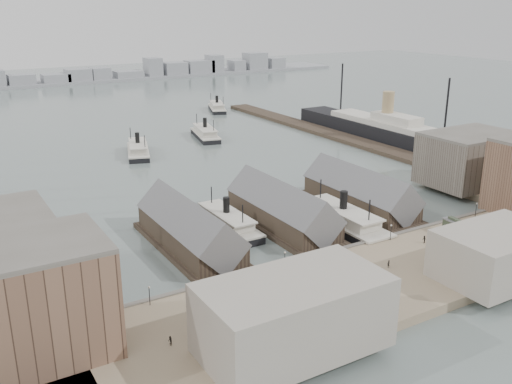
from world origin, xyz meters
TOP-DOWN VIEW (x-y plane):
  - ground at (0.00, 0.00)m, footprint 900.00×900.00m
  - quay at (0.00, -20.00)m, footprint 180.00×30.00m
  - seawall at (0.00, -5.20)m, footprint 180.00×1.20m
  - east_wharf at (78.00, 90.00)m, footprint 10.00×180.00m
  - ferry_shed_west at (-26.00, 16.88)m, footprint 14.00×42.00m
  - ferry_shed_center at (0.00, 16.88)m, footprint 14.00×42.00m
  - ferry_shed_east at (26.00, 16.88)m, footprint 14.00×42.00m
  - warehouse_west_front at (-70.00, -12.00)m, footprint 32.00×18.00m
  - warehouse_east_back at (68.00, 15.00)m, footprint 28.00×20.00m
  - street_bldg_center at (20.00, -32.00)m, footprint 24.00×16.00m
  - street_bldg_west at (-30.00, -32.00)m, footprint 30.00×16.00m
  - lamp_post_far_w at (-45.00, -7.00)m, footprint 0.44×0.44m
  - lamp_post_near_w at (-15.00, -7.00)m, footprint 0.44×0.44m
  - lamp_post_near_e at (15.00, -7.00)m, footprint 0.44×0.44m
  - lamp_post_far_e at (45.00, -7.00)m, footprint 0.44×0.44m
  - far_shore at (-2.07, 334.14)m, footprint 500.00×40.00m
  - ferry_docked_west at (-13.00, 22.89)m, footprint 7.83×26.10m
  - ferry_docked_east at (13.00, 8.30)m, footprint 9.03×30.11m
  - ferry_open_near at (-6.29, 107.72)m, footprint 15.24×26.99m
  - ferry_open_mid at (28.47, 120.51)m, footprint 13.46×27.28m
  - ferry_open_far at (63.01, 176.90)m, footprint 15.23×25.41m
  - ocean_steamer at (92.00, 76.76)m, footprint 14.24×104.07m
  - tram at (30.42, -14.30)m, footprint 3.58×10.21m
  - horse_cart_left at (-30.16, -14.13)m, footprint 4.63×3.37m
  - horse_cart_center at (-8.52, -20.90)m, footprint 4.97×1.84m
  - horse_cart_right at (18.19, -20.00)m, footprint 4.80×2.21m
  - pedestrian_0 at (-52.57, -9.13)m, footprint 0.75×0.63m
  - pedestrian_1 at (-46.86, -21.14)m, footprint 0.80×0.92m
  - pedestrian_2 at (-18.53, -8.00)m, footprint 1.16×0.78m
  - pedestrian_3 at (-19.54, -20.69)m, footprint 1.05×0.95m
  - pedestrian_4 at (-8.39, -16.29)m, footprint 0.92×1.02m
  - pedestrian_5 at (4.14, -17.90)m, footprint 0.51×0.66m
  - pedestrian_6 at (20.51, -12.35)m, footprint 1.06×1.10m
  - pedestrian_7 at (30.79, -25.37)m, footprint 1.19×0.93m
  - pedestrian_8 at (36.31, -11.91)m, footprint 0.92×1.12m

SIDE VIEW (x-z plane):
  - ground at x=0.00m, z-range 0.00..0.00m
  - east_wharf at x=78.00m, z-range 0.00..1.60m
  - quay at x=0.00m, z-range 0.00..2.00m
  - seawall at x=0.00m, z-range 0.00..2.30m
  - ferry_open_far at x=63.01m, z-range -2.31..6.39m
  - ferry_open_near at x=-6.29m, z-range -2.45..6.78m
  - ferry_docked_west at x=-13.00m, z-range -2.48..6.85m
  - ferry_open_mid at x=28.47m, z-range -2.48..6.87m
  - ferry_docked_east at x=13.00m, z-range -2.86..7.90m
  - horse_cart_left at x=-30.16m, z-range 2.04..3.48m
  - pedestrian_7 at x=30.79m, z-range 2.00..3.62m
  - pedestrian_1 at x=-46.86m, z-range 2.00..3.62m
  - horse_cart_center at x=-8.52m, z-range 2.01..3.62m
  - pedestrian_2 at x=-18.53m, z-range 2.00..3.66m
  - pedestrian_5 at x=4.14m, z-range 2.00..3.69m
  - horse_cart_right at x=18.19m, z-range 2.00..3.69m
  - pedestrian_3 at x=-19.54m, z-range 2.00..3.72m
  - pedestrian_4 at x=-8.39m, z-range 2.00..3.75m
  - pedestrian_8 at x=36.31m, z-range 2.00..3.78m
  - pedestrian_6 at x=20.51m, z-range 2.00..3.79m
  - pedestrian_0 at x=-52.57m, z-range 2.00..3.80m
  - tram at x=30.42m, z-range 2.04..5.60m
  - far_shore at x=-2.07m, z-range -3.96..11.77m
  - ocean_steamer at x=92.00m, z-range -5.93..14.88m
  - ferry_shed_west at x=-26.00m, z-range -1.66..10.94m
  - ferry_shed_center at x=0.00m, z-range -1.66..10.94m
  - ferry_shed_east at x=26.00m, z-range -1.66..10.94m
  - lamp_post_far_w at x=-45.00m, z-range 2.75..6.67m
  - lamp_post_near_w at x=-15.00m, z-range 2.75..6.67m
  - lamp_post_near_e at x=15.00m, z-range 2.75..6.67m
  - lamp_post_far_e at x=45.00m, z-range 2.75..6.67m
  - street_bldg_center at x=20.00m, z-range 2.00..12.00m
  - street_bldg_west at x=-30.00m, z-range 2.00..14.00m
  - warehouse_east_back at x=68.00m, z-range 2.00..17.00m
  - warehouse_west_front at x=-70.00m, z-range 2.00..20.00m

